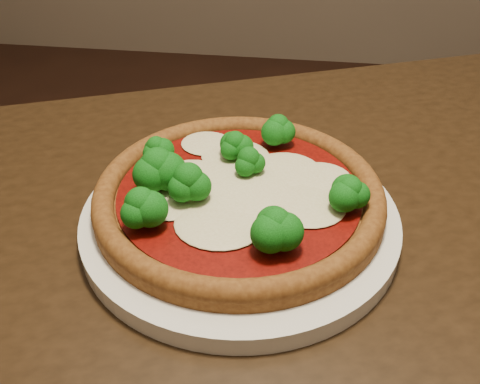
# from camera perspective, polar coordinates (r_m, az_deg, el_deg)

# --- Properties ---
(dining_table) EXTENTS (1.27, 1.07, 0.75)m
(dining_table) POSITION_cam_1_polar(r_m,az_deg,el_deg) (0.57, 4.72, -14.69)
(dining_table) COLOR black
(dining_table) RESTS_ON floor
(plate) EXTENTS (0.29, 0.29, 0.02)m
(plate) POSITION_cam_1_polar(r_m,az_deg,el_deg) (0.50, -0.00, -2.83)
(plate) COLOR silver
(plate) RESTS_ON dining_table
(pizza) EXTENTS (0.27, 0.27, 0.06)m
(pizza) POSITION_cam_1_polar(r_m,az_deg,el_deg) (0.50, -0.51, 0.18)
(pizza) COLOR brown
(pizza) RESTS_ON plate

